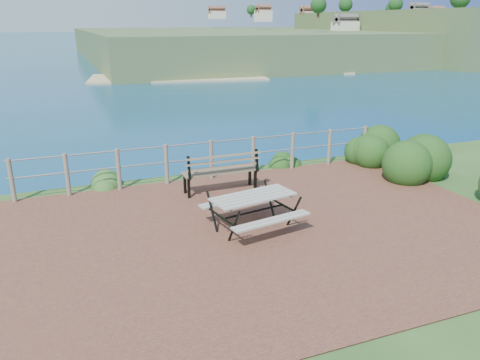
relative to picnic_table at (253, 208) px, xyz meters
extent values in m
cube|color=brown|center=(0.19, -0.14, -0.44)|extent=(10.00, 7.00, 0.12)
plane|color=navy|center=(0.19, 199.86, -0.44)|extent=(1200.00, 1200.00, 0.00)
cylinder|color=#6B5B4C|center=(-4.41, 3.21, 0.08)|extent=(0.10, 0.10, 1.00)
cylinder|color=#6B5B4C|center=(-3.26, 3.21, 0.08)|extent=(0.10, 0.10, 1.00)
cylinder|color=#6B5B4C|center=(-2.11, 3.21, 0.08)|extent=(0.10, 0.10, 1.00)
cylinder|color=#6B5B4C|center=(-0.96, 3.21, 0.08)|extent=(0.10, 0.10, 1.00)
cylinder|color=#6B5B4C|center=(0.19, 3.21, 0.08)|extent=(0.10, 0.10, 1.00)
cylinder|color=#6B5B4C|center=(1.34, 3.21, 0.08)|extent=(0.10, 0.10, 1.00)
cylinder|color=#6B5B4C|center=(2.49, 3.21, 0.08)|extent=(0.10, 0.10, 1.00)
cylinder|color=#6B5B4C|center=(3.64, 3.21, 0.08)|extent=(0.10, 0.10, 1.00)
cylinder|color=#6B5B4C|center=(4.79, 3.21, 0.08)|extent=(0.10, 0.10, 1.00)
cylinder|color=slate|center=(0.19, 3.21, 0.53)|extent=(9.40, 0.04, 0.04)
cylinder|color=slate|center=(0.19, 3.21, 0.13)|extent=(9.40, 0.04, 0.04)
cube|color=#3E5229|center=(140.19, 209.86, -6.44)|extent=(260.00, 180.00, 12.00)
cube|color=#C5AF86|center=(130.19, 124.86, -12.19)|extent=(209.53, 114.73, 0.50)
cube|color=#999689|center=(0.00, 0.00, 0.24)|extent=(1.70, 0.94, 0.04)
cube|color=#999689|center=(0.00, 0.00, -0.02)|extent=(1.62, 0.51, 0.04)
cube|color=#999689|center=(0.00, 0.00, -0.02)|extent=(1.62, 0.51, 0.04)
cylinder|color=black|center=(0.00, 0.00, -0.07)|extent=(1.37, 0.29, 0.04)
cube|color=brown|center=(0.10, 2.23, 0.07)|extent=(1.78, 0.46, 0.04)
cube|color=brown|center=(0.10, 2.23, 0.38)|extent=(1.78, 0.15, 0.40)
cube|color=black|center=(0.10, 2.23, -0.17)|extent=(0.06, 0.07, 0.49)
cube|color=black|center=(0.10, 2.23, -0.17)|extent=(0.06, 0.07, 0.49)
cube|color=black|center=(0.10, 2.23, -0.17)|extent=(0.06, 0.07, 0.49)
cube|color=black|center=(0.10, 2.23, -0.17)|extent=(0.06, 0.07, 0.49)
ellipsoid|color=#163F13|center=(5.09, 1.41, -0.44)|extent=(1.35, 1.35, 1.91)
ellipsoid|color=#163F13|center=(4.86, 2.98, -0.44)|extent=(1.22, 1.22, 1.74)
ellipsoid|color=#22521F|center=(-2.56, 3.53, -0.44)|extent=(0.81, 0.81, 0.56)
ellipsoid|color=#163F13|center=(2.50, 3.78, -0.44)|extent=(0.72, 0.72, 0.44)
camera|label=1|loc=(-3.23, -7.65, 3.40)|focal=35.00mm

